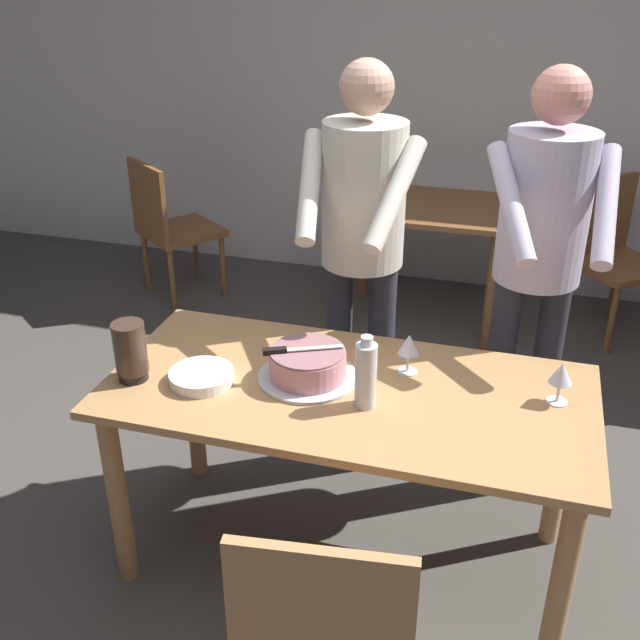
% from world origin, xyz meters
% --- Properties ---
extents(ground_plane, '(14.00, 14.00, 0.00)m').
position_xyz_m(ground_plane, '(0.00, 0.00, 0.00)').
color(ground_plane, '#4C4742').
extents(back_wall, '(10.00, 0.12, 2.70)m').
position_xyz_m(back_wall, '(0.00, 2.74, 1.35)').
color(back_wall, silver).
rests_on(back_wall, ground_plane).
extents(main_dining_table, '(1.63, 0.77, 0.75)m').
position_xyz_m(main_dining_table, '(0.00, 0.00, 0.63)').
color(main_dining_table, tan).
rests_on(main_dining_table, ground_plane).
extents(cake_on_platter, '(0.34, 0.34, 0.11)m').
position_xyz_m(cake_on_platter, '(-0.15, 0.02, 0.80)').
color(cake_on_platter, silver).
rests_on(cake_on_platter, main_dining_table).
extents(cake_knife, '(0.25, 0.13, 0.02)m').
position_xyz_m(cake_knife, '(-0.21, -0.01, 0.87)').
color(cake_knife, silver).
rests_on(cake_knife, cake_on_platter).
extents(plate_stack, '(0.22, 0.22, 0.04)m').
position_xyz_m(plate_stack, '(-0.48, -0.10, 0.77)').
color(plate_stack, white).
rests_on(plate_stack, main_dining_table).
extents(wine_glass_near, '(0.08, 0.08, 0.14)m').
position_xyz_m(wine_glass_near, '(0.17, 0.16, 0.85)').
color(wine_glass_near, silver).
rests_on(wine_glass_near, main_dining_table).
extents(wine_glass_far, '(0.08, 0.08, 0.14)m').
position_xyz_m(wine_glass_far, '(0.67, 0.10, 0.85)').
color(wine_glass_far, silver).
rests_on(wine_glass_far, main_dining_table).
extents(water_bottle, '(0.07, 0.07, 0.25)m').
position_xyz_m(water_bottle, '(0.08, -0.09, 0.86)').
color(water_bottle, silver).
rests_on(water_bottle, main_dining_table).
extents(hurricane_lamp, '(0.11, 0.11, 0.21)m').
position_xyz_m(hurricane_lamp, '(-0.72, -0.15, 0.86)').
color(hurricane_lamp, black).
rests_on(hurricane_lamp, main_dining_table).
extents(person_cutting_cake, '(0.47, 0.55, 1.72)m').
position_xyz_m(person_cutting_cake, '(-0.10, 0.60, 1.08)').
color(person_cutting_cake, '#2D2D38').
rests_on(person_cutting_cake, ground_plane).
extents(person_standing_beside, '(0.46, 0.57, 1.72)m').
position_xyz_m(person_standing_beside, '(0.56, 0.63, 1.08)').
color(person_standing_beside, '#2D2D38').
rests_on(person_standing_beside, ground_plane).
extents(chair_near_side, '(0.49, 0.49, 0.90)m').
position_xyz_m(chair_near_side, '(0.14, -0.76, 0.49)').
color(chair_near_side, tan).
rests_on(chair_near_side, ground_plane).
extents(background_table, '(1.00, 0.70, 0.74)m').
position_xyz_m(background_table, '(-0.05, 2.04, 0.58)').
color(background_table, brown).
rests_on(background_table, ground_plane).
extents(background_chair_0, '(0.62, 0.62, 0.90)m').
position_xyz_m(background_chair_0, '(1.01, 2.24, 0.49)').
color(background_chair_0, brown).
rests_on(background_chair_0, ground_plane).
extents(background_chair_1, '(0.62, 0.62, 0.90)m').
position_xyz_m(background_chair_1, '(-1.65, 1.95, 0.49)').
color(background_chair_1, brown).
rests_on(background_chair_1, ground_plane).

